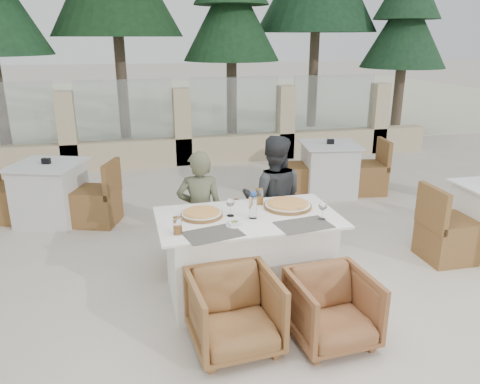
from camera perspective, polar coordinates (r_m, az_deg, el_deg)
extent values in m
plane|color=beige|center=(4.49, 1.47, -12.02)|extent=(80.00, 80.00, 0.00)
cube|color=#EDE7C2|center=(17.90, -10.88, 10.81)|extent=(30.00, 16.00, 0.01)
cone|color=#1B4121|center=(11.22, -1.07, 19.56)|extent=(2.20, 2.20, 5.00)
cone|color=#1D4225|center=(12.15, 19.40, 17.31)|extent=(1.98, 1.98, 4.50)
cube|color=#514C45|center=(3.77, -3.30, -5.12)|extent=(0.50, 0.39, 0.00)
cube|color=#57524B|center=(3.98, 7.77, -3.98)|extent=(0.48, 0.35, 0.00)
cylinder|color=#C85E1B|center=(4.13, -4.70, -2.67)|extent=(0.44, 0.44, 0.05)
cylinder|color=#D25A1C|center=(4.35, 5.83, -1.54)|extent=(0.55, 0.55, 0.06)
cylinder|color=#BEDBFA|center=(4.05, 1.59, -1.62)|extent=(0.09, 0.09, 0.24)
cylinder|color=#C26F1B|center=(3.78, -7.61, -4.07)|extent=(0.09, 0.09, 0.14)
cylinder|color=orange|center=(4.41, 2.38, -0.56)|extent=(0.09, 0.09, 0.15)
imported|color=olive|center=(4.88, -4.97, -5.90)|extent=(0.70, 0.71, 0.54)
imported|color=brown|center=(5.05, 4.68, -4.35)|extent=(0.92, 0.93, 0.66)
imported|color=#8E5F33|center=(3.64, -0.69, -14.45)|extent=(0.69, 0.70, 0.60)
imported|color=brown|center=(3.78, 11.17, -13.80)|extent=(0.64, 0.65, 0.56)
imported|color=#5A5B42|center=(4.63, -4.87, -2.51)|extent=(0.51, 0.38, 1.25)
imported|color=#323437|center=(4.88, 4.04, -0.85)|extent=(0.77, 0.68, 1.34)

